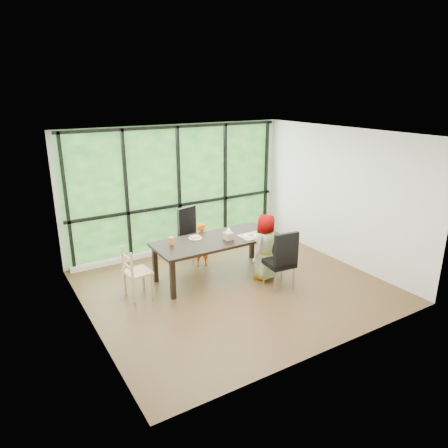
{
  "coord_description": "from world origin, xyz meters",
  "views": [
    {
      "loc": [
        -3.63,
        -5.59,
        3.39
      ],
      "look_at": [
        0.06,
        0.45,
        1.05
      ],
      "focal_mm": 32.97,
      "sensor_mm": 36.0,
      "label": 1
    }
  ],
  "objects_px": {
    "green_cup": "(266,231)",
    "tissue_box": "(229,236)",
    "chair_interior_leather": "(279,259)",
    "plate_near": "(250,236)",
    "chair_window_leather": "(193,234)",
    "white_mug": "(262,227)",
    "child_older": "(264,247)",
    "orange_cup": "(172,241)",
    "chair_end_beech": "(138,272)",
    "plate_far": "(195,238)",
    "dining_table": "(217,258)",
    "child_toddler": "(202,245)"
  },
  "relations": [
    {
      "from": "chair_interior_leather",
      "to": "plate_far",
      "type": "xyz_separation_m",
      "value": [
        -1.04,
        1.19,
        0.22
      ]
    },
    {
      "from": "chair_interior_leather",
      "to": "green_cup",
      "type": "relative_size",
      "value": 8.24
    },
    {
      "from": "child_older",
      "to": "plate_near",
      "type": "height_order",
      "value": "child_older"
    },
    {
      "from": "child_older",
      "to": "white_mug",
      "type": "height_order",
      "value": "child_older"
    },
    {
      "from": "orange_cup",
      "to": "white_mug",
      "type": "bearing_deg",
      "value": -3.39
    },
    {
      "from": "dining_table",
      "to": "chair_window_leather",
      "type": "distance_m",
      "value": 0.98
    },
    {
      "from": "chair_end_beech",
      "to": "tissue_box",
      "type": "bearing_deg",
      "value": -98.58
    },
    {
      "from": "tissue_box",
      "to": "chair_interior_leather",
      "type": "bearing_deg",
      "value": -56.98
    },
    {
      "from": "dining_table",
      "to": "chair_interior_leather",
      "type": "height_order",
      "value": "chair_interior_leather"
    },
    {
      "from": "child_toddler",
      "to": "orange_cup",
      "type": "height_order",
      "value": "orange_cup"
    },
    {
      "from": "child_toddler",
      "to": "plate_near",
      "type": "relative_size",
      "value": 3.64
    },
    {
      "from": "chair_window_leather",
      "to": "chair_end_beech",
      "type": "height_order",
      "value": "chair_window_leather"
    },
    {
      "from": "plate_near",
      "to": "tissue_box",
      "type": "distance_m",
      "value": 0.45
    },
    {
      "from": "chair_interior_leather",
      "to": "white_mug",
      "type": "relative_size",
      "value": 14.12
    },
    {
      "from": "plate_near",
      "to": "chair_window_leather",
      "type": "bearing_deg",
      "value": 117.65
    },
    {
      "from": "child_older",
      "to": "plate_far",
      "type": "xyz_separation_m",
      "value": [
        -1.02,
        0.77,
        0.14
      ]
    },
    {
      "from": "orange_cup",
      "to": "chair_window_leather",
      "type": "bearing_deg",
      "value": 43.77
    },
    {
      "from": "chair_interior_leather",
      "to": "tissue_box",
      "type": "height_order",
      "value": "chair_interior_leather"
    },
    {
      "from": "plate_near",
      "to": "orange_cup",
      "type": "distance_m",
      "value": 1.5
    },
    {
      "from": "white_mug",
      "to": "chair_window_leather",
      "type": "bearing_deg",
      "value": 138.96
    },
    {
      "from": "child_older",
      "to": "orange_cup",
      "type": "xyz_separation_m",
      "value": [
        -1.53,
        0.7,
        0.2
      ]
    },
    {
      "from": "tissue_box",
      "to": "orange_cup",
      "type": "bearing_deg",
      "value": 163.81
    },
    {
      "from": "chair_end_beech",
      "to": "white_mug",
      "type": "relative_size",
      "value": 11.76
    },
    {
      "from": "chair_window_leather",
      "to": "green_cup",
      "type": "relative_size",
      "value": 8.24
    },
    {
      "from": "chair_interior_leather",
      "to": "orange_cup",
      "type": "height_order",
      "value": "chair_interior_leather"
    },
    {
      "from": "green_cup",
      "to": "tissue_box",
      "type": "distance_m",
      "value": 0.77
    },
    {
      "from": "chair_window_leather",
      "to": "orange_cup",
      "type": "height_order",
      "value": "chair_window_leather"
    },
    {
      "from": "chair_window_leather",
      "to": "chair_interior_leather",
      "type": "xyz_separation_m",
      "value": [
        0.7,
        -1.93,
        0.0
      ]
    },
    {
      "from": "child_older",
      "to": "white_mug",
      "type": "xyz_separation_m",
      "value": [
        0.38,
        0.59,
        0.17
      ]
    },
    {
      "from": "chair_interior_leather",
      "to": "plate_near",
      "type": "xyz_separation_m",
      "value": [
        -0.09,
        0.77,
        0.22
      ]
    },
    {
      "from": "chair_interior_leather",
      "to": "tissue_box",
      "type": "bearing_deg",
      "value": -50.83
    },
    {
      "from": "dining_table",
      "to": "chair_window_leather",
      "type": "xyz_separation_m",
      "value": [
        0.01,
        0.97,
        0.17
      ]
    },
    {
      "from": "chair_window_leather",
      "to": "orange_cup",
      "type": "distance_m",
      "value": 1.2
    },
    {
      "from": "tissue_box",
      "to": "child_older",
      "type": "bearing_deg",
      "value": -38.43
    },
    {
      "from": "plate_near",
      "to": "white_mug",
      "type": "xyz_separation_m",
      "value": [
        0.45,
        0.24,
        0.03
      ]
    },
    {
      "from": "plate_far",
      "to": "child_older",
      "type": "bearing_deg",
      "value": -36.96
    },
    {
      "from": "plate_far",
      "to": "orange_cup",
      "type": "relative_size",
      "value": 1.79
    },
    {
      "from": "chair_end_beech",
      "to": "child_older",
      "type": "relative_size",
      "value": 0.72
    },
    {
      "from": "dining_table",
      "to": "tissue_box",
      "type": "relative_size",
      "value": 15.32
    },
    {
      "from": "green_cup",
      "to": "tissue_box",
      "type": "bearing_deg",
      "value": 168.96
    },
    {
      "from": "chair_window_leather",
      "to": "chair_end_beech",
      "type": "bearing_deg",
      "value": -162.78
    },
    {
      "from": "child_toddler",
      "to": "plate_near",
      "type": "xyz_separation_m",
      "value": [
        0.62,
        -0.77,
        0.32
      ]
    },
    {
      "from": "white_mug",
      "to": "tissue_box",
      "type": "relative_size",
      "value": 0.5
    },
    {
      "from": "dining_table",
      "to": "white_mug",
      "type": "distance_m",
      "value": 1.15
    },
    {
      "from": "child_older",
      "to": "plate_near",
      "type": "distance_m",
      "value": 0.38
    },
    {
      "from": "chair_window_leather",
      "to": "tissue_box",
      "type": "distance_m",
      "value": 1.15
    },
    {
      "from": "chair_interior_leather",
      "to": "plate_near",
      "type": "height_order",
      "value": "chair_interior_leather"
    },
    {
      "from": "dining_table",
      "to": "white_mug",
      "type": "height_order",
      "value": "white_mug"
    },
    {
      "from": "child_toddler",
      "to": "chair_window_leather",
      "type": "bearing_deg",
      "value": 109.66
    },
    {
      "from": "dining_table",
      "to": "plate_near",
      "type": "distance_m",
      "value": 0.76
    }
  ]
}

